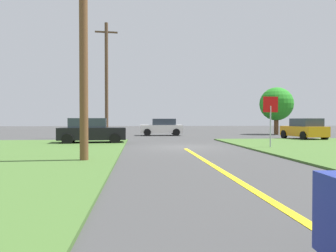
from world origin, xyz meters
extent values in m
plane|color=#3E3E3E|center=(0.00, 0.00, 0.00)|extent=(120.00, 120.00, 0.00)
cube|color=yellow|center=(0.00, -8.00, 0.01)|extent=(0.20, 14.00, 0.01)
cylinder|color=#9EA0A8|center=(4.48, -1.28, 1.12)|extent=(0.07, 0.07, 2.24)
cube|color=red|center=(4.48, -1.28, 2.33)|extent=(0.82, 0.09, 0.82)
cube|color=orange|center=(10.25, 5.94, 0.64)|extent=(2.05, 4.01, 0.76)
cube|color=#2D3842|center=(10.27, 5.60, 1.32)|extent=(1.70, 2.25, 0.60)
cylinder|color=black|center=(9.29, 7.18, 0.34)|extent=(0.27, 0.70, 0.68)
cylinder|color=black|center=(10.99, 7.32, 0.34)|extent=(0.27, 0.70, 0.68)
cylinder|color=black|center=(9.50, 4.56, 0.34)|extent=(0.27, 0.70, 0.68)
cylinder|color=black|center=(11.20, 4.70, 0.34)|extent=(0.27, 0.70, 0.68)
cube|color=white|center=(-0.24, 13.13, 0.64)|extent=(4.03, 2.02, 0.76)
cube|color=#2D3842|center=(0.00, 13.13, 1.32)|extent=(2.23, 1.76, 0.60)
cylinder|color=black|center=(-1.62, 12.19, 0.34)|extent=(0.68, 0.23, 0.68)
cylinder|color=black|center=(-1.59, 14.11, 0.34)|extent=(0.68, 0.23, 0.68)
cylinder|color=black|center=(1.10, 12.15, 0.34)|extent=(0.68, 0.23, 0.68)
cylinder|color=black|center=(1.13, 14.07, 0.34)|extent=(0.68, 0.23, 0.68)
cube|color=black|center=(-5.37, 3.12, 0.64)|extent=(4.28, 2.11, 0.76)
cube|color=#2D3842|center=(-5.64, 3.10, 1.32)|extent=(2.40, 1.74, 0.60)
cylinder|color=black|center=(-4.04, 4.10, 0.34)|extent=(0.70, 0.28, 0.68)
cylinder|color=black|center=(-3.90, 2.37, 0.34)|extent=(0.70, 0.28, 0.68)
cylinder|color=black|center=(-6.85, 3.87, 0.34)|extent=(0.70, 0.28, 0.68)
cylinder|color=black|center=(-6.71, 2.14, 0.34)|extent=(0.70, 0.28, 0.68)
cylinder|color=brown|center=(-4.39, -5.80, 4.55)|extent=(0.30, 0.30, 9.11)
cylinder|color=brown|center=(-5.02, 8.67, 4.68)|extent=(0.28, 0.28, 9.35)
cube|color=brown|center=(-5.02, 8.67, 8.61)|extent=(1.80, 0.26, 0.12)
cylinder|color=brown|center=(11.81, 14.22, 0.90)|extent=(0.45, 0.45, 1.80)
sphere|color=#23811E|center=(11.81, 14.22, 3.17)|extent=(3.43, 3.43, 3.43)
camera|label=1|loc=(-2.45, -17.28, 1.52)|focal=33.73mm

